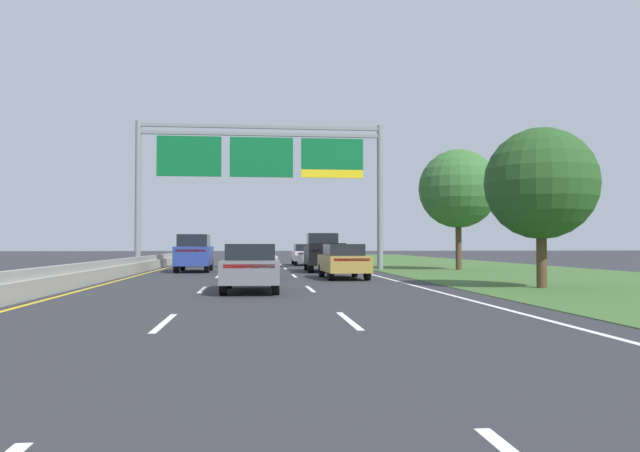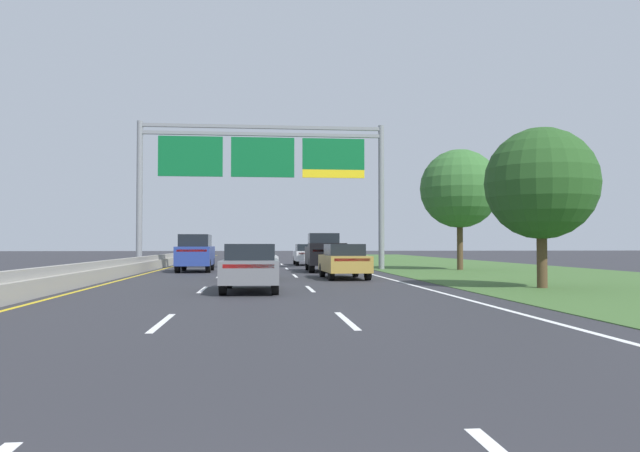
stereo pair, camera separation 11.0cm
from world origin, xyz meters
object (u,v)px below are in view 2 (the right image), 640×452
(car_silver_centre_lane_sedan, at_px, (256,261))
(roadside_tree_mid, at_px, (460,189))
(overhead_sign_gantry, at_px, (263,165))
(car_blue_left_lane_suv, at_px, (196,252))
(car_gold_right_lane_sedan, at_px, (344,261))
(roadside_tree_near, at_px, (541,184))
(car_grey_centre_lane_sedan, at_px, (250,267))
(pickup_truck_black, at_px, (324,253))
(car_white_right_lane_sedan, at_px, (307,254))

(car_silver_centre_lane_sedan, xyz_separation_m, roadside_tree_mid, (12.22, 8.77, 4.10))
(overhead_sign_gantry, height_order, car_blue_left_lane_suv, overhead_sign_gantry)
(car_gold_right_lane_sedan, distance_m, roadside_tree_near, 9.65)
(car_grey_centre_lane_sedan, bearing_deg, overhead_sign_gantry, -0.88)
(pickup_truck_black, relative_size, roadside_tree_near, 0.95)
(car_blue_left_lane_suv, distance_m, roadside_tree_mid, 16.17)
(car_white_right_lane_sedan, bearing_deg, car_grey_centre_lane_sedan, 171.24)
(pickup_truck_black, distance_m, roadside_tree_near, 15.94)
(pickup_truck_black, height_order, car_blue_left_lane_suv, pickup_truck_black)
(car_grey_centre_lane_sedan, relative_size, car_white_right_lane_sedan, 1.00)
(car_blue_left_lane_suv, bearing_deg, roadside_tree_near, -138.24)
(car_gold_right_lane_sedan, relative_size, roadside_tree_mid, 0.61)
(car_grey_centre_lane_sedan, xyz_separation_m, roadside_tree_near, (10.25, 0.38, 2.89))
(pickup_truck_black, distance_m, car_gold_right_lane_sedan, 7.57)
(car_gold_right_lane_sedan, distance_m, car_silver_centre_lane_sedan, 3.96)
(pickup_truck_black, height_order, car_white_right_lane_sedan, pickup_truck_black)
(car_silver_centre_lane_sedan, relative_size, roadside_tree_mid, 0.60)
(overhead_sign_gantry, bearing_deg, car_gold_right_lane_sedan, -69.97)
(car_grey_centre_lane_sedan, distance_m, roadside_tree_mid, 20.52)
(car_white_right_lane_sedan, bearing_deg, car_blue_left_lane_suv, 145.59)
(overhead_sign_gantry, xyz_separation_m, car_silver_centre_lane_sedan, (-0.34, -10.13, -5.59))
(car_gold_right_lane_sedan, height_order, roadside_tree_mid, roadside_tree_mid)
(car_silver_centre_lane_sedan, distance_m, roadside_tree_mid, 15.59)
(car_silver_centre_lane_sedan, bearing_deg, pickup_truck_black, -26.54)
(car_grey_centre_lane_sedan, bearing_deg, car_white_right_lane_sedan, -7.70)
(car_silver_centre_lane_sedan, bearing_deg, roadside_tree_near, -123.61)
(pickup_truck_black, bearing_deg, roadside_tree_near, -155.30)
(car_white_right_lane_sedan, bearing_deg, car_gold_right_lane_sedan, -179.46)
(car_white_right_lane_sedan, distance_m, roadside_tree_mid, 13.79)
(pickup_truck_black, height_order, car_grey_centre_lane_sedan, pickup_truck_black)
(car_gold_right_lane_sedan, height_order, roadside_tree_near, roadside_tree_near)
(overhead_sign_gantry, relative_size, car_white_right_lane_sedan, 3.42)
(roadside_tree_near, relative_size, roadside_tree_mid, 0.78)
(roadside_tree_mid, bearing_deg, pickup_truck_black, -173.16)
(pickup_truck_black, height_order, roadside_tree_near, roadside_tree_near)
(overhead_sign_gantry, xyz_separation_m, car_gold_right_lane_sedan, (3.62, -9.93, -5.59))
(roadside_tree_mid, bearing_deg, car_silver_centre_lane_sedan, -144.33)
(car_silver_centre_lane_sedan, bearing_deg, overhead_sign_gantry, -1.98)
(overhead_sign_gantry, bearing_deg, roadside_tree_mid, -6.53)
(car_blue_left_lane_suv, distance_m, car_silver_centre_lane_sedan, 8.93)
(car_blue_left_lane_suv, bearing_deg, overhead_sign_gantry, -64.03)
(roadside_tree_near, bearing_deg, car_grey_centre_lane_sedan, -177.85)
(car_blue_left_lane_suv, height_order, car_white_right_lane_sedan, car_blue_left_lane_suv)
(pickup_truck_black, relative_size, car_grey_centre_lane_sedan, 1.23)
(car_silver_centre_lane_sedan, distance_m, car_white_right_lane_sedan, 19.17)
(overhead_sign_gantry, xyz_separation_m, roadside_tree_mid, (11.88, -1.36, -1.48))
(overhead_sign_gantry, xyz_separation_m, car_grey_centre_lane_sedan, (-0.51, -17.19, -5.59))
(car_silver_centre_lane_sedan, height_order, roadside_tree_mid, roadside_tree_mid)
(pickup_truck_black, bearing_deg, car_grey_centre_lane_sedan, 166.20)
(roadside_tree_near, xyz_separation_m, roadside_tree_mid, (2.14, 15.44, 1.21))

